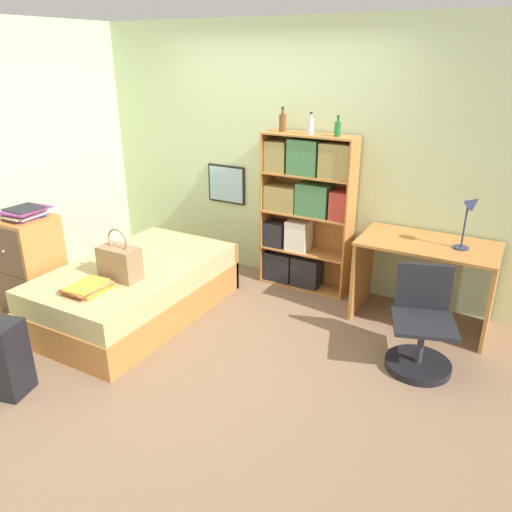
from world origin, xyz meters
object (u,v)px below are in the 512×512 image
handbag (120,262)px  bottle_green (283,122)px  book_stack_on_bed (87,287)px  bookcase (303,210)px  bottle_brown (311,126)px  desk_chair (420,338)px  dresser (31,266)px  bed (137,289)px  desk (425,268)px  magazine_pile_on_dresser (24,213)px  bottle_clear (338,128)px  desk_lamp (471,212)px

handbag → bottle_green: bottle_green is taller
book_stack_on_bed → bookcase: size_ratio=0.23×
bottle_brown → desk_chair: bearing=-32.5°
desk_chair → dresser: bearing=-165.8°
bed → desk_chair: desk_chair is taller
book_stack_on_bed → desk: 2.88m
bookcase → desk_chair: size_ratio=1.98×
magazine_pile_on_dresser → bottle_brown: (1.95, 1.71, 0.67)m
dresser → desk: dresser is taller
bottle_clear → desk: bearing=-9.4°
bed → magazine_pile_on_dresser: 1.18m
magazine_pile_on_dresser → bottle_brown: 2.68m
book_stack_on_bed → desk_chair: (2.45, 1.00, -0.28)m
magazine_pile_on_dresser → bottle_clear: size_ratio=2.09×
magazine_pile_on_dresser → bottle_green: bearing=46.6°
dresser → bottle_green: size_ratio=4.03×
handbag → dresser: handbag is taller
handbag → desk_lamp: desk_lamp is taller
desk_chair → bed: bearing=-170.8°
handbag → dresser: 1.00m
bookcase → desk_lamp: 1.59m
bed → desk: size_ratio=1.61×
book_stack_on_bed → bottle_clear: 2.57m
handbag → bookcase: bookcase is taller
bookcase → magazine_pile_on_dresser: bearing=-137.5°
handbag → desk_lamp: (2.53, 1.39, 0.45)m
dresser → magazine_pile_on_dresser: bearing=2.6°
handbag → magazine_pile_on_dresser: (-0.92, -0.16, 0.34)m
bottle_brown → bed: bearing=-132.0°
desk_lamp → magazine_pile_on_dresser: bearing=-155.9°
bookcase → bottle_clear: (0.32, -0.02, 0.82)m
bed → desk_chair: bearing=9.2°
magazine_pile_on_dresser → bottle_green: (1.65, 1.74, 0.68)m
dresser → bookcase: bearing=41.8°
bed → handbag: 0.50m
book_stack_on_bed → bottle_clear: bearing=53.9°
bottle_brown → desk: (1.21, -0.15, -1.12)m
bookcase → book_stack_on_bed: bearing=-118.9°
bed → bottle_green: bearing=57.4°
dresser → bottle_brown: bearing=40.5°
bed → handbag: (0.11, -0.28, 0.40)m
book_stack_on_bed → desk_lamp: (2.60, 1.70, 0.57)m
desk_lamp → handbag: bearing=-151.2°
bottle_clear → magazine_pile_on_dresser: bearing=-142.3°
bookcase → desk_chair: 1.77m
bottle_brown → handbag: bearing=-123.8°
bottle_brown → magazine_pile_on_dresser: bearing=-138.9°
dresser → magazine_pile_on_dresser: magazine_pile_on_dresser is taller
handbag → bottle_clear: bearing=50.2°
dresser → bottle_clear: bearing=37.2°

